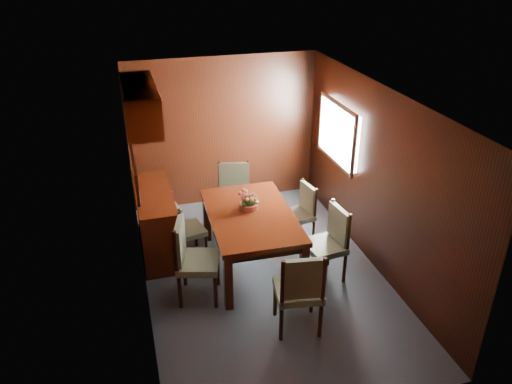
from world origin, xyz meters
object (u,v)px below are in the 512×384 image
object	(u,v)px
sideboard	(157,222)
dining_table	(251,221)
chair_right_near	(330,239)
chair_head	(300,288)
chair_left_near	(191,256)
flower_centerpiece	(249,200)

from	to	relation	value
sideboard	dining_table	world-z (taller)	sideboard
sideboard	chair_right_near	world-z (taller)	chair_right_near
chair_head	sideboard	bearing A→B (deg)	131.05
dining_table	chair_right_near	world-z (taller)	chair_right_near
chair_left_near	flower_centerpiece	distance (m)	1.09
chair_left_near	flower_centerpiece	xyz separation A→B (m)	(0.87, 0.58, 0.33)
flower_centerpiece	sideboard	bearing A→B (deg)	153.38
chair_left_near	chair_head	bearing A→B (deg)	63.52
chair_right_near	sideboard	bearing A→B (deg)	52.83
chair_right_near	chair_head	bearing A→B (deg)	133.42
chair_left_near	flower_centerpiece	world-z (taller)	chair_left_near
chair_right_near	chair_head	distance (m)	1.13
chair_right_near	chair_head	world-z (taller)	chair_head
chair_left_near	chair_head	world-z (taller)	chair_left_near
dining_table	flower_centerpiece	world-z (taller)	flower_centerpiece
dining_table	flower_centerpiece	xyz separation A→B (m)	(0.01, 0.15, 0.24)
sideboard	chair_left_near	xyz separation A→B (m)	(0.30, -1.16, 0.14)
dining_table	chair_right_near	size ratio (longest dim) A/B	1.73
chair_left_near	chair_right_near	size ratio (longest dim) A/B	1.07
dining_table	chair_head	size ratio (longest dim) A/B	1.65
chair_left_near	sideboard	bearing A→B (deg)	-150.21
dining_table	chair_left_near	size ratio (longest dim) A/B	1.63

